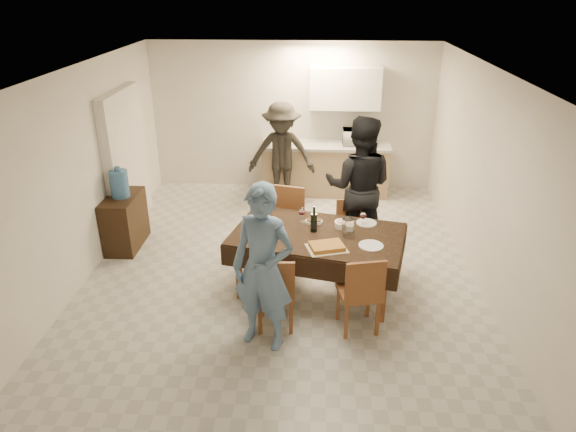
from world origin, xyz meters
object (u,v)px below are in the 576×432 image
wine_bottle (314,219)px  savoury_tart (327,246)px  water_pitcher (348,227)px  person_far (359,187)px  microwave (357,137)px  dining_table (318,236)px  console (125,221)px  person_near (263,269)px  water_jug (119,184)px  person_kitchen (282,154)px

wine_bottle → savoury_tart: 0.48m
water_pitcher → person_far: person_far is taller
microwave → person_far: (-0.12, -2.16, -0.07)m
dining_table → console: (-2.74, 1.02, -0.36)m
wine_bottle → person_near: (-0.50, -1.10, -0.05)m
water_jug → wine_bottle: 2.86m
wine_bottle → savoury_tart: size_ratio=0.75×
wine_bottle → person_kitchen: (-0.56, 2.71, -0.08)m
dining_table → wine_bottle: size_ratio=6.82×
console → savoury_tart: (2.84, -1.40, 0.42)m
water_pitcher → savoury_tart: (-0.25, -0.33, -0.08)m
dining_table → microwave: microwave is taller
person_far → person_near: bearing=72.2°
water_jug → person_far: bearing=0.6°
savoury_tart → person_near: person_near is taller
console → water_jug: size_ratio=2.20×
person_kitchen → person_far: bearing=-55.9°
console → person_near: size_ratio=0.46×
water_pitcher → person_near: size_ratio=0.12×
dining_table → wine_bottle: 0.21m
wine_bottle → microwave: (0.72, 3.16, 0.10)m
console → microwave: bearing=32.8°
console → person_kitchen: (2.13, 1.75, 0.48)m
dining_table → person_kitchen: size_ratio=1.28×
microwave → person_kitchen: (-1.28, -0.45, -0.18)m
water_pitcher → person_far: bearing=79.7°
water_pitcher → person_kitchen: person_kitchen is taller
water_jug → savoury_tart: (2.84, -1.40, -0.15)m
wine_bottle → person_far: (0.60, 1.00, 0.03)m
person_near → microwave: bearing=91.9°
water_jug → microwave: (3.41, 2.20, 0.09)m
microwave → person_near: (-1.22, -4.26, -0.15)m
person_kitchen → dining_table: bearing=-77.6°
dining_table → person_near: size_ratio=1.23×
person_near → savoury_tart: bearing=63.7°
wine_bottle → water_pitcher: 0.42m
microwave → person_kitchen: size_ratio=0.28×
console → water_jug: water_jug is taller
savoury_tart → dining_table: bearing=104.7°
wine_bottle → water_pitcher: size_ratio=1.47×
water_jug → person_kitchen: 2.76m
wine_bottle → person_kitchen: 2.77m
water_pitcher → person_near: 1.35m
savoury_tart → person_far: 1.51m
person_far → dining_table: bearing=72.2°
console → person_kitchen: 2.80m
console → savoury_tart: bearing=-26.1°
savoury_tart → person_near: size_ratio=0.24×
dining_table → person_near: bearing=-104.4°
savoury_tart → microwave: bearing=81.0°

